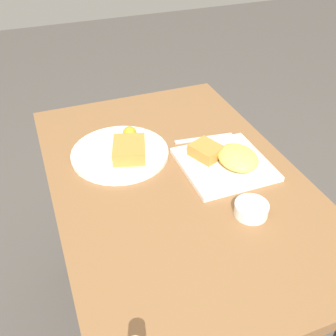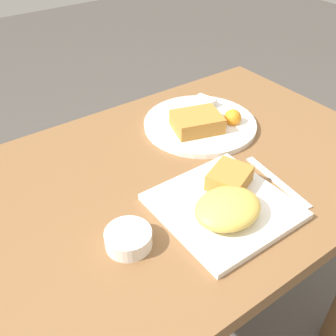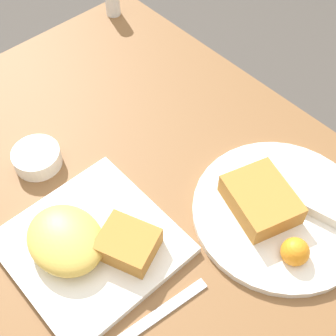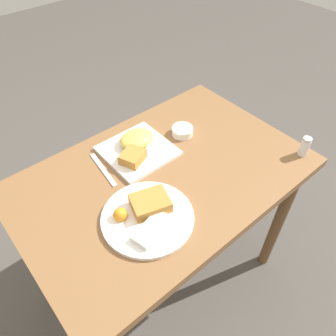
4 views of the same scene
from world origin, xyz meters
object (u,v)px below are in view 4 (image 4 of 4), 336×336
(plate_square_near, at_px, (137,147))
(salt_shaker, at_px, (304,147))
(sauce_ramekin, at_px, (182,131))
(butter_knife, at_px, (103,169))
(plate_oval_far, at_px, (147,215))

(plate_square_near, height_order, salt_shaker, salt_shaker)
(sauce_ramekin, relative_size, butter_knife, 0.44)
(plate_oval_far, bearing_deg, sauce_ramekin, -146.79)
(plate_square_near, distance_m, sauce_ramekin, 0.20)
(plate_oval_far, relative_size, butter_knife, 1.52)
(sauce_ramekin, distance_m, butter_knife, 0.35)
(plate_square_near, xyz_separation_m, butter_knife, (0.15, 0.00, -0.02))
(plate_oval_far, height_order, sauce_ramekin, plate_oval_far)
(butter_knife, bearing_deg, plate_oval_far, 5.16)
(plate_square_near, bearing_deg, butter_knife, 0.23)
(plate_square_near, relative_size, salt_shaker, 3.09)
(salt_shaker, distance_m, butter_knife, 0.74)
(salt_shaker, xyz_separation_m, butter_knife, (0.61, -0.41, -0.03))
(salt_shaker, bearing_deg, plate_square_near, -41.91)
(plate_oval_far, bearing_deg, butter_knife, -91.63)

